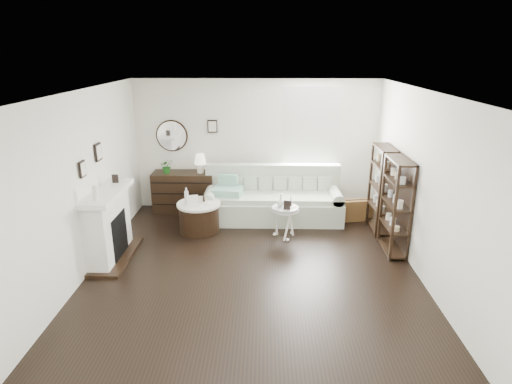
{
  "coord_description": "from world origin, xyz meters",
  "views": [
    {
      "loc": [
        0.17,
        -5.97,
        3.25
      ],
      "look_at": [
        0.03,
        0.8,
        0.98
      ],
      "focal_mm": 30.0,
      "sensor_mm": 36.0,
      "label": 1
    }
  ],
  "objects_px": {
    "dresser": "(184,192)",
    "drum_table": "(199,217)",
    "sofa": "(273,202)",
    "pedestal_table": "(285,210)"
  },
  "relations": [
    {
      "from": "drum_table",
      "to": "pedestal_table",
      "type": "distance_m",
      "value": 1.62
    },
    {
      "from": "dresser",
      "to": "drum_table",
      "type": "xyz_separation_m",
      "value": [
        0.47,
        -1.07,
        -0.14
      ]
    },
    {
      "from": "drum_table",
      "to": "pedestal_table",
      "type": "xyz_separation_m",
      "value": [
        1.58,
        -0.24,
        0.25
      ]
    },
    {
      "from": "sofa",
      "to": "dresser",
      "type": "relative_size",
      "value": 2.16
    },
    {
      "from": "dresser",
      "to": "drum_table",
      "type": "distance_m",
      "value": 1.18
    },
    {
      "from": "sofa",
      "to": "dresser",
      "type": "distance_m",
      "value": 1.89
    },
    {
      "from": "drum_table",
      "to": "sofa",
      "type": "bearing_deg",
      "value": 26.39
    },
    {
      "from": "sofa",
      "to": "drum_table",
      "type": "relative_size",
      "value": 3.36
    },
    {
      "from": "sofa",
      "to": "dresser",
      "type": "height_order",
      "value": "sofa"
    },
    {
      "from": "sofa",
      "to": "pedestal_table",
      "type": "distance_m",
      "value": 0.97
    }
  ]
}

